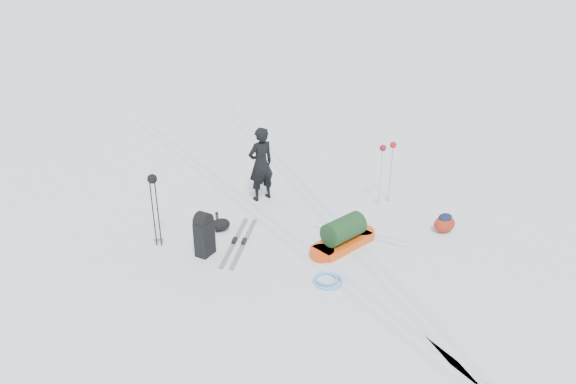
% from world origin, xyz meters
% --- Properties ---
extents(ground, '(200.00, 200.00, 0.00)m').
position_xyz_m(ground, '(0.00, 0.00, 0.00)').
color(ground, white).
rests_on(ground, ground).
extents(snow_hill_backdrop, '(359.50, 192.00, 162.45)m').
position_xyz_m(snow_hill_backdrop, '(62.69, 84.02, -69.02)').
color(snow_hill_backdrop, white).
rests_on(snow_hill_backdrop, ground).
extents(ski_tracks, '(3.38, 17.97, 0.01)m').
position_xyz_m(ski_tracks, '(0.61, 0.88, 0.00)').
color(ski_tracks, silver).
rests_on(ski_tracks, ground).
extents(skier, '(0.66, 0.47, 1.72)m').
position_xyz_m(skier, '(0.33, 1.96, 0.86)').
color(skier, black).
rests_on(skier, ground).
extents(pulk_sled, '(1.69, 0.84, 0.62)m').
position_xyz_m(pulk_sled, '(0.80, -0.71, 0.24)').
color(pulk_sled, '#EF4D0E').
rests_on(pulk_sled, ground).
extents(expedition_rucksack, '(0.68, 0.94, 0.89)m').
position_xyz_m(expedition_rucksack, '(-1.63, 0.36, 0.41)').
color(expedition_rucksack, black).
rests_on(expedition_rucksack, ground).
extents(ski_poles_black, '(0.21, 0.19, 1.51)m').
position_xyz_m(ski_poles_black, '(-2.34, 1.05, 1.24)').
color(ski_poles_black, black).
rests_on(ski_poles_black, ground).
extents(ski_poles_silver, '(0.45, 0.19, 1.43)m').
position_xyz_m(ski_poles_silver, '(2.66, 0.46, 1.20)').
color(ski_poles_silver, silver).
rests_on(ski_poles_silver, ground).
extents(touring_skis_grey, '(1.44, 1.71, 0.07)m').
position_xyz_m(touring_skis_grey, '(-0.93, 0.38, 0.02)').
color(touring_skis_grey, '#93959B').
rests_on(touring_skis_grey, ground).
extents(touring_skis_white, '(1.42, 1.80, 0.07)m').
position_xyz_m(touring_skis_white, '(1.36, -0.46, 0.02)').
color(touring_skis_white, silver).
rests_on(touring_skis_white, ground).
extents(rope_coil, '(0.69, 0.69, 0.06)m').
position_xyz_m(rope_coil, '(-0.11, -1.58, 0.03)').
color(rope_coil, '#5E9FE4').
rests_on(rope_coil, ground).
extents(small_daypack, '(0.59, 0.55, 0.40)m').
position_xyz_m(small_daypack, '(2.95, -1.19, 0.19)').
color(small_daypack, maroon).
rests_on(small_daypack, ground).
extents(thermos_pair, '(0.26, 0.22, 0.30)m').
position_xyz_m(thermos_pair, '(-1.11, 1.24, 0.14)').
color(thermos_pair, '#595C60').
rests_on(thermos_pair, ground).
extents(stuff_sack, '(0.45, 0.36, 0.25)m').
position_xyz_m(stuff_sack, '(-1.05, 1.03, 0.13)').
color(stuff_sack, black).
rests_on(stuff_sack, ground).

